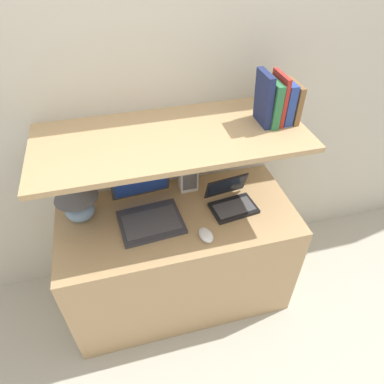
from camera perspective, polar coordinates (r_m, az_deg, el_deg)
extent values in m
plane|color=#B2AD9E|center=(2.33, -0.03, -22.35)|extent=(12.00, 12.00, 0.00)
cube|color=beige|center=(1.93, -5.42, 13.75)|extent=(6.00, 0.05, 2.40)
cube|color=tan|center=(2.18, -2.16, -10.82)|extent=(1.32, 0.63, 0.74)
cube|color=beige|center=(2.24, -4.24, -0.71)|extent=(1.32, 0.04, 1.18)
cube|color=tan|center=(1.67, -3.45, 9.04)|extent=(1.32, 0.56, 0.03)
ellipsoid|color=#7593B2|center=(1.95, -18.15, -2.89)|extent=(0.16, 0.16, 0.11)
cylinder|color=tan|center=(1.90, -18.62, -1.26)|extent=(0.02, 0.02, 0.04)
cone|color=#4C4C51|center=(1.85, -19.16, 0.64)|extent=(0.23, 0.23, 0.13)
cube|color=#333338|center=(1.87, -6.86, -5.00)|extent=(0.35, 0.29, 0.02)
cube|color=#47474C|center=(1.85, -6.80, -4.98)|extent=(0.31, 0.21, 0.00)
cube|color=#333338|center=(1.91, -8.51, 1.60)|extent=(0.34, 0.13, 0.25)
cube|color=navy|center=(1.91, -8.48, 1.55)|extent=(0.31, 0.11, 0.22)
cube|color=black|center=(1.94, 6.94, -2.67)|extent=(0.27, 0.20, 0.02)
cube|color=#47474C|center=(1.93, 7.05, -2.56)|extent=(0.23, 0.14, 0.00)
cube|color=black|center=(1.96, 5.70, 1.02)|extent=(0.25, 0.08, 0.14)
cube|color=black|center=(1.96, 5.77, 0.97)|extent=(0.23, 0.07, 0.12)
ellipsoid|color=white|center=(1.78, 2.34, -7.17)|extent=(0.08, 0.12, 0.04)
cube|color=white|center=(2.03, -0.65, 2.39)|extent=(0.11, 0.08, 0.16)
cube|color=#59595B|center=(2.00, -0.35, 1.65)|extent=(0.08, 0.00, 0.11)
cube|color=brown|center=(1.82, 16.43, 14.29)|extent=(0.03, 0.16, 0.19)
cube|color=#284293|center=(1.79, 15.23, 14.40)|extent=(0.04, 0.15, 0.21)
cube|color=#A82823|center=(1.77, 14.19, 14.89)|extent=(0.02, 0.16, 0.24)
cube|color=#2D7042|center=(1.75, 13.00, 14.47)|extent=(0.04, 0.18, 0.22)
cube|color=navy|center=(1.73, 11.87, 14.95)|extent=(0.04, 0.15, 0.26)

